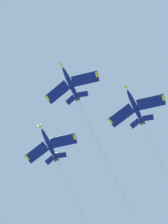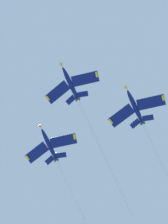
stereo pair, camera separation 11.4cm
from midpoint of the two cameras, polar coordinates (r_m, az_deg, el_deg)
jet_lead at (r=148.77m, az=0.26°, el=-0.67°), size 47.10×25.95×26.82m
jet_left_wing at (r=147.00m, az=8.69°, el=-4.02°), size 52.28×27.97×30.06m
jet_right_wing at (r=155.34m, az=-2.41°, el=-8.53°), size 51.34×27.73×28.54m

